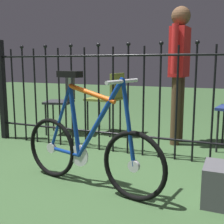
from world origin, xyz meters
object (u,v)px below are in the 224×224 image
(chair_olive, at_px, (109,96))
(person_visitor, at_px, (179,64))
(chair_charcoal, at_px, (64,97))
(bicycle, at_px, (88,147))

(chair_olive, bearing_deg, person_visitor, -6.93)
(person_visitor, bearing_deg, chair_charcoal, -175.68)
(bicycle, xyz_separation_m, person_visitor, (0.40, 1.60, 0.65))
(chair_charcoal, height_order, chair_olive, chair_olive)
(chair_charcoal, relative_size, chair_olive, 1.00)
(bicycle, distance_m, person_visitor, 1.77)
(bicycle, height_order, person_visitor, person_visitor)
(bicycle, relative_size, person_visitor, 0.81)
(chair_charcoal, bearing_deg, chair_olive, 21.88)
(chair_olive, bearing_deg, bicycle, -71.61)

